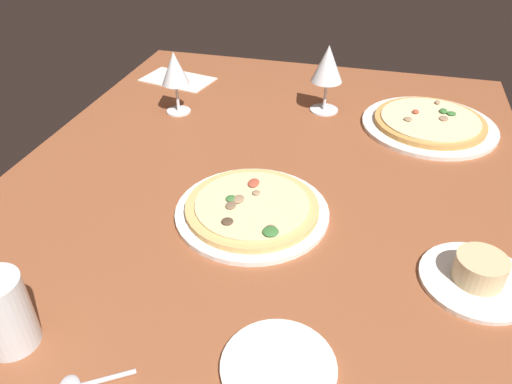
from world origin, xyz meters
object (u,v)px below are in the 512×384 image
object	(u,v)px
water_glass	(4,316)
side_plate	(278,367)
ramekin_on_saucer	(478,274)
wine_glass_far	(175,70)
pizza_main	(252,209)
wine_glass_near	(328,66)
pizza_side	(429,123)
paper_menu	(178,80)

from	to	relation	value
water_glass	side_plate	xyz separation A→B (cm)	(-4.95, 37.00, -4.90)
ramekin_on_saucer	wine_glass_far	xyz separation A→B (cm)	(-46.11, -69.52, 9.66)
ramekin_on_saucer	side_plate	xyz separation A→B (cm)	(23.73, -27.15, -1.28)
pizza_main	ramekin_on_saucer	bearing A→B (deg)	78.14
wine_glass_far	pizza_main	bearing A→B (deg)	38.48
wine_glass_near	water_glass	size ratio (longest dim) A/B	1.49
pizza_side	wine_glass_near	world-z (taller)	wine_glass_near
ramekin_on_saucer	wine_glass_far	bearing A→B (deg)	-123.55
wine_glass_far	wine_glass_near	size ratio (longest dim) A/B	0.92
wine_glass_far	water_glass	size ratio (longest dim) A/B	1.38
ramekin_on_saucer	paper_menu	size ratio (longest dim) A/B	0.87
ramekin_on_saucer	water_glass	xyz separation A→B (cm)	(28.67, -64.14, 3.62)
pizza_side	paper_menu	distance (cm)	73.14
ramekin_on_saucer	wine_glass_near	size ratio (longest dim) A/B	1.02
water_glass	paper_menu	world-z (taller)	water_glass
pizza_side	wine_glass_far	bearing A→B (deg)	-83.28
pizza_main	pizza_side	xyz separation A→B (cm)	(-45.32, 33.49, -0.03)
side_plate	ramekin_on_saucer	bearing A→B (deg)	131.15
pizza_side	side_plate	size ratio (longest dim) A/B	2.09
pizza_main	water_glass	world-z (taller)	water_glass
pizza_main	water_glass	xyz separation A→B (cm)	(36.96, -24.69, 4.16)
pizza_side	wine_glass_near	xyz separation A→B (cm)	(-3.01, -26.64, 11.12)
pizza_main	wine_glass_near	xyz separation A→B (cm)	(-48.33, 6.85, 11.09)
wine_glass_far	paper_menu	xyz separation A→B (cm)	(-20.20, -8.45, -11.23)
ramekin_on_saucer	wine_glass_near	xyz separation A→B (cm)	(-56.61, -32.60, 10.55)
wine_glass_near	paper_menu	xyz separation A→B (cm)	(-9.70, -45.38, -12.12)
wine_glass_near	paper_menu	size ratio (longest dim) A/B	0.85
wine_glass_near	water_glass	xyz separation A→B (cm)	(85.29, -31.55, -6.93)
pizza_main	pizza_side	distance (cm)	56.35
pizza_side	water_glass	size ratio (longest dim) A/B	2.79
water_glass	paper_menu	xyz separation A→B (cm)	(-94.99, -13.83, -5.20)
ramekin_on_saucer	wine_glass_far	world-z (taller)	wine_glass_far
pizza_main	paper_menu	bearing A→B (deg)	-146.42
pizza_main	ramekin_on_saucer	xyz separation A→B (cm)	(8.28, 39.45, 0.54)
ramekin_on_saucer	water_glass	size ratio (longest dim) A/B	1.52
ramekin_on_saucer	water_glass	world-z (taller)	water_glass
pizza_side	paper_menu	bearing A→B (deg)	-100.01
wine_glass_near	pizza_side	bearing A→B (deg)	83.55
pizza_main	pizza_side	world-z (taller)	pizza_side
wine_glass_far	paper_menu	distance (cm)	24.61
wine_glass_far	wine_glass_near	bearing A→B (deg)	105.87
ramekin_on_saucer	wine_glass_near	world-z (taller)	wine_glass_near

